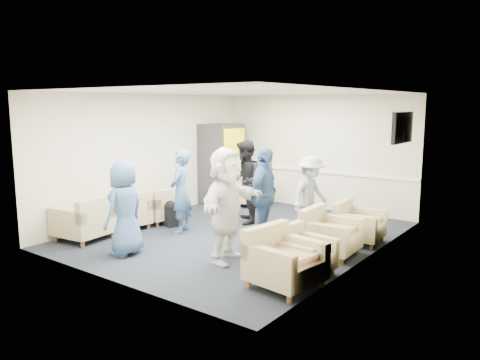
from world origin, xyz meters
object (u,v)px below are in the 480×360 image
Objects in this scene: vending_machine at (222,164)px; armchair_left_far at (161,207)px; armchair_right_midnear at (301,255)px; person_front_left at (125,208)px; armchair_corner at (251,193)px; armchair_left_mid at (126,213)px; armchair_right_midfar at (328,235)px; person_mid_left at (181,191)px; person_back_left at (245,182)px; armchair_right_near at (282,262)px; person_front_right at (227,205)px; armchair_right_far at (357,225)px; person_mid_right at (264,196)px; person_back_right at (310,194)px; armchair_left_near at (86,222)px.

armchair_left_far is at bearing -85.49° from vending_machine.
person_front_left is at bearing 113.30° from armchair_right_midnear.
armchair_corner is at bearing 179.38° from person_front_left.
armchair_right_midfar is at bearing 112.62° from armchair_left_mid.
person_mid_left is 0.93× the size of person_back_left.
person_back_left reaches higher than armchair_corner.
armchair_right_midfar is at bearing 12.14° from armchair_right_near.
person_front_right reaches higher than person_front_left.
person_mid_right is (-1.29, -1.09, 0.56)m from armchair_right_far.
armchair_right_far is 0.53× the size of person_front_left.
armchair_corner is at bearing 171.34° from armchair_left_far.
vending_machine reaches higher than armchair_right_near.
person_mid_right reaches higher than armchair_left_far.
armchair_corner is 3.21m from person_mid_right.
vending_machine reaches higher than person_back_right.
person_back_right is at bearing 132.63° from armchair_left_mid.
person_back_right is (1.44, 0.19, -0.12)m from person_back_left.
armchair_left_near is 0.64× the size of person_back_right.
person_front_left reaches higher than armchair_left_near.
person_mid_right is (-0.29, -1.17, 0.12)m from person_back_right.
person_back_left is at bearing 19.74° from person_front_right.
person_front_right is at bearing 72.47° from armchair_left_far.
armchair_right_far is 2.50m from person_back_left.
armchair_right_midnear is at bearing 100.56° from person_front_left.
armchair_left_mid is (-0.01, 0.95, -0.02)m from armchair_left_near.
person_mid_right is (1.14, -0.98, -0.00)m from person_back_left.
armchair_left_mid is 0.59× the size of person_front_left.
armchair_corner is (0.74, 3.26, -0.01)m from armchair_left_mid.
armchair_corner is at bearing 47.87° from armchair_right_near.
armchair_left_mid is 2.48m from person_back_left.
armchair_left_near is 1.32m from person_front_left.
armchair_left_near is at bearing -68.02° from person_back_left.
armchair_left_far is (0.11, 1.79, -0.03)m from armchair_left_near.
armchair_corner is at bearing 27.53° from person_mid_right.
armchair_corner is 0.53× the size of vending_machine.
armchair_right_far is 0.42× the size of vending_machine.
armchair_left_far is at bearing -179.15° from armchair_left_mid.
armchair_right_near is 2.62m from armchair_right_far.
person_mid_left is 0.93× the size of person_mid_right.
armchair_right_midnear is 1.08m from armchair_right_midfar.
armchair_right_near is 0.65× the size of person_back_right.
armchair_left_far is 2.50m from armchair_corner.
armchair_right_near reaches higher than armchair_right_midfar.
person_front_left reaches higher than armchair_corner.
armchair_right_midnear is at bearing -146.05° from person_back_right.
armchair_right_midfar is at bearing 117.47° from armchair_corner.
armchair_right_far is 0.56× the size of person_back_right.
armchair_left_far is at bearing 57.30° from person_front_right.
person_mid_left is at bearing -179.43° from person_front_left.
vending_machine reaches higher than person_mid_right.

